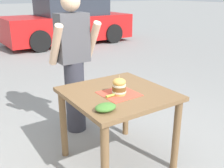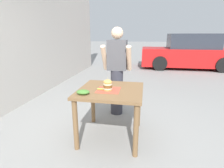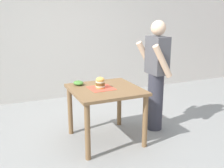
{
  "view_description": "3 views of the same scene",
  "coord_description": "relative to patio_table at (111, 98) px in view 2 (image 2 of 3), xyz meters",
  "views": [
    {
      "loc": [
        -1.34,
        -1.91,
        1.68
      ],
      "look_at": [
        0.0,
        0.1,
        0.83
      ],
      "focal_mm": 42.0,
      "sensor_mm": 36.0,
      "label": 1
    },
    {
      "loc": [
        0.47,
        -2.4,
        1.55
      ],
      "look_at": [
        0.0,
        0.1,
        0.83
      ],
      "focal_mm": 28.0,
      "sensor_mm": 36.0,
      "label": 2
    },
    {
      "loc": [
        3.23,
        -1.33,
        1.78
      ],
      "look_at": [
        0.0,
        0.1,
        0.83
      ],
      "focal_mm": 42.0,
      "sensor_mm": 36.0,
      "label": 3
    }
  ],
  "objects": [
    {
      "name": "side_salad",
      "position": [
        -0.32,
        -0.29,
        0.16
      ],
      "size": [
        0.18,
        0.14,
        0.06
      ],
      "primitive_type": "ellipsoid",
      "color": "#477F33",
      "rests_on": "patio_table"
    },
    {
      "name": "serving_paper",
      "position": [
        -0.02,
        -0.05,
        0.14
      ],
      "size": [
        0.34,
        0.34,
        0.0
      ],
      "primitive_type": "cube",
      "rotation": [
        0.0,
        0.0,
        0.03
      ],
      "color": "#D64C38",
      "rests_on": "patio_table"
    },
    {
      "name": "ground_plane",
      "position": [
        0.0,
        0.0,
        -0.65
      ],
      "size": [
        80.0,
        80.0,
        0.0
      ],
      "primitive_type": "plane",
      "color": "gray"
    },
    {
      "name": "parked_car_near_curb",
      "position": [
        2.46,
        6.42,
        0.08
      ],
      "size": [
        4.21,
        1.86,
        1.6
      ],
      "color": "red",
      "rests_on": "ground"
    },
    {
      "name": "sandwich",
      "position": [
        -0.03,
        -0.06,
        0.22
      ],
      "size": [
        0.13,
        0.13,
        0.19
      ],
      "color": "gold",
      "rests_on": "serving_paper"
    },
    {
      "name": "diner_across_table",
      "position": [
        -0.05,
        0.85,
        0.24
      ],
      "size": [
        0.55,
        0.35,
        1.69
      ],
      "color": "#33333D",
      "rests_on": "ground"
    },
    {
      "name": "patio_table",
      "position": [
        0.0,
        0.0,
        0.0
      ],
      "size": [
        0.93,
        0.94,
        0.78
      ],
      "color": "brown",
      "rests_on": "ground"
    },
    {
      "name": "pickle_spear",
      "position": [
        -0.14,
        -0.08,
        0.15
      ],
      "size": [
        0.09,
        0.03,
        0.02
      ],
      "primitive_type": "cylinder",
      "rotation": [
        0.0,
        1.57,
        0.05
      ],
      "color": "#8EA83D",
      "rests_on": "serving_paper"
    }
  ]
}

